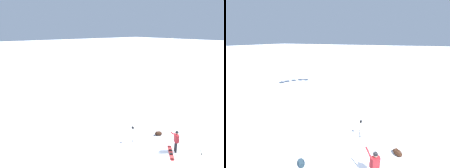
{
  "view_description": "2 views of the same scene",
  "coord_description": "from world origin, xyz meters",
  "views": [
    {
      "loc": [
        10.47,
        6.95,
        8.29
      ],
      "look_at": [
        2.87,
        -2.44,
        4.96
      ],
      "focal_mm": 32.03,
      "sensor_mm": 36.0,
      "label": 1
    },
    {
      "loc": [
        -1.33,
        5.71,
        6.33
      ],
      "look_at": [
        2.13,
        -1.81,
        3.79
      ],
      "focal_mm": 23.69,
      "sensor_mm": 36.0,
      "label": 2
    }
  ],
  "objects": [
    {
      "name": "gear_bag_large",
      "position": [
        -1.53,
        -1.92,
        0.17
      ],
      "size": [
        0.71,
        0.66,
        0.32
      ],
      "color": "black",
      "rests_on": "ground_plane"
    },
    {
      "name": "camera_tripod",
      "position": [
        0.83,
        -2.52,
        0.93
      ],
      "size": [
        0.58,
        0.55,
        1.29
      ],
      "color": "#262628",
      "rests_on": "ground_plane"
    },
    {
      "name": "snowboard",
      "position": [
        -0.3,
        0.13,
        0.02
      ],
      "size": [
        1.45,
        1.36,
        0.1
      ],
      "color": "#B23333",
      "rests_on": "ground_plane"
    },
    {
      "name": "snowboarder",
      "position": [
        -0.62,
        0.25,
        0.99
      ],
      "size": [
        0.75,
        0.47,
        1.66
      ],
      "color": "black",
      "rests_on": "ground_plane"
    },
    {
      "name": "ski_poles",
      "position": [
        -0.25,
        2.2,
        0.81
      ],
      "size": [
        0.41,
        0.4,
        1.23
      ],
      "color": "gray",
      "rests_on": "ground_plane"
    },
    {
      "name": "ground_plane",
      "position": [
        0.0,
        0.0,
        0.0
      ],
      "size": [
        300.0,
        300.0,
        0.0
      ],
      "primitive_type": "plane",
      "color": "white"
    }
  ]
}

